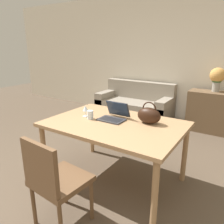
{
  "coord_description": "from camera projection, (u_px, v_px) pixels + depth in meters",
  "views": [
    {
      "loc": [
        1.33,
        -1.32,
        1.6
      ],
      "look_at": [
        0.04,
        0.66,
        0.88
      ],
      "focal_mm": 35.0,
      "sensor_mm": 36.0,
      "label": 1
    }
  ],
  "objects": [
    {
      "name": "ground_plane",
      "position": [
        74.0,
        210.0,
        2.22
      ],
      "size": [
        14.0,
        14.0,
        0.0
      ],
      "primitive_type": "plane",
      "color": "brown"
    },
    {
      "name": "wall_back",
      "position": [
        182.0,
        58.0,
        4.52
      ],
      "size": [
        10.0,
        0.06,
        2.7
      ],
      "color": "beige",
      "rests_on": "ground_plane"
    },
    {
      "name": "dining_table",
      "position": [
        114.0,
        128.0,
        2.51
      ],
      "size": [
        1.53,
        1.04,
        0.76
      ],
      "color": "#A87F56",
      "rests_on": "ground_plane"
    },
    {
      "name": "chair",
      "position": [
        54.0,
        179.0,
        1.87
      ],
      "size": [
        0.47,
        0.47,
        0.88
      ],
      "rotation": [
        0.0,
        0.0,
        -0.07
      ],
      "color": "brown",
      "rests_on": "ground_plane"
    },
    {
      "name": "couch",
      "position": [
        135.0,
        106.0,
        4.93
      ],
      "size": [
        1.65,
        0.76,
        0.82
      ],
      "color": "gray",
      "rests_on": "ground_plane"
    },
    {
      "name": "sideboard",
      "position": [
        220.0,
        113.0,
        4.07
      ],
      "size": [
        1.15,
        0.4,
        0.78
      ],
      "color": "brown",
      "rests_on": "ground_plane"
    },
    {
      "name": "laptop",
      "position": [
        115.0,
        115.0,
        2.59
      ],
      "size": [
        0.3,
        0.29,
        0.2
      ],
      "color": "#38383D",
      "rests_on": "dining_table"
    },
    {
      "name": "drinking_glass",
      "position": [
        90.0,
        115.0,
        2.59
      ],
      "size": [
        0.07,
        0.07,
        0.1
      ],
      "color": "silver",
      "rests_on": "dining_table"
    },
    {
      "name": "wine_glass",
      "position": [
        85.0,
        109.0,
        2.68
      ],
      "size": [
        0.07,
        0.07,
        0.14
      ],
      "color": "silver",
      "rests_on": "dining_table"
    },
    {
      "name": "handbag",
      "position": [
        149.0,
        115.0,
        2.43
      ],
      "size": [
        0.27,
        0.16,
        0.25
      ],
      "color": "black",
      "rests_on": "dining_table"
    },
    {
      "name": "flower_vase",
      "position": [
        217.0,
        77.0,
        3.99
      ],
      "size": [
        0.27,
        0.27,
        0.44
      ],
      "color": "#9E998E",
      "rests_on": "sideboard"
    }
  ]
}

